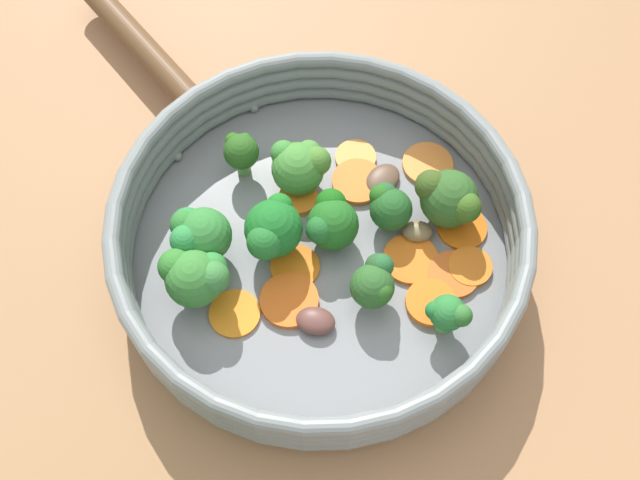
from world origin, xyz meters
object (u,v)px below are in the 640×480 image
carrot_slice_5 (430,167)px  mushroom_piece_2 (316,321)px  carrot_slice_13 (453,275)px  broccoli_floret_2 (195,276)px  carrot_slice_0 (410,259)px  mushroom_piece_0 (383,179)px  carrot_slice_3 (289,300)px  broccoli_floret_3 (198,233)px  broccoli_floret_5 (330,221)px  carrot_slice_1 (358,182)px  carrot_slice_7 (232,311)px  carrot_slice_6 (298,270)px  carrot_slice_10 (462,227)px  broccoli_floret_0 (300,165)px  broccoli_floret_1 (272,229)px  skillet (320,253)px  broccoli_floret_4 (377,281)px  broccoli_floret_8 (389,206)px  carrot_slice_4 (298,198)px  carrot_slice_11 (443,201)px  broccoli_floret_9 (448,198)px  mushroom_piece_1 (417,231)px  carrot_slice_9 (470,267)px  broccoli_floret_7 (448,314)px  carrot_slice_2 (441,180)px  carrot_slice_8 (431,302)px  carrot_slice_12 (356,158)px

carrot_slice_5 → mushroom_piece_2: size_ratio=1.43×
carrot_slice_13 → broccoli_floret_2: bearing=53.6°
carrot_slice_0 → mushroom_piece_0: size_ratio=1.34×
carrot_slice_3 → broccoli_floret_3: 0.09m
carrot_slice_13 → broccoli_floret_5: bearing=28.9°
carrot_slice_1 → mushroom_piece_0: mushroom_piece_0 is taller
carrot_slice_7 → carrot_slice_13: bearing=-121.0°
carrot_slice_3 → carrot_slice_6: 0.03m
carrot_slice_10 → broccoli_floret_0: (0.12, 0.07, 0.02)m
broccoli_floret_1 → mushroom_piece_0: (-0.01, -0.11, -0.03)m
skillet → broccoli_floret_2: 0.11m
carrot_slice_1 → broccoli_floret_0: 0.05m
carrot_slice_13 → carrot_slice_5: bearing=-34.8°
broccoli_floret_4 → broccoli_floret_8: bearing=-51.3°
broccoli_floret_3 → broccoli_floret_5: (-0.06, -0.09, -0.01)m
carrot_slice_4 → carrot_slice_11: bearing=-132.3°
carrot_slice_3 → carrot_slice_13: bearing=-121.3°
broccoli_floret_1 → broccoli_floret_4: (-0.08, -0.03, -0.01)m
skillet → broccoli_floret_9: bearing=-115.1°
carrot_slice_1 → mushroom_piece_1: (-0.07, -0.00, 0.00)m
carrot_slice_3 → carrot_slice_6: bearing=-54.3°
skillet → carrot_slice_10: bearing=-122.0°
carrot_slice_0 → carrot_slice_9: (-0.04, -0.03, 0.00)m
broccoli_floret_4 → broccoli_floret_7: bearing=-158.7°
skillet → carrot_slice_9: bearing=-139.5°
carrot_slice_2 → mushroom_piece_1: mushroom_piece_1 is taller
carrot_slice_2 → carrot_slice_10: bearing=155.6°
carrot_slice_0 → broccoli_floret_0: 0.12m
carrot_slice_1 → broccoli_floret_3: (0.03, 0.14, 0.03)m
carrot_slice_10 → mushroom_piece_0: (0.08, 0.02, 0.00)m
broccoli_floret_8 → carrot_slice_2: bearing=-91.7°
mushroom_piece_2 → broccoli_floret_9: bearing=-89.1°
broccoli_floret_0 → broccoli_floret_5: broccoli_floret_0 is taller
carrot_slice_1 → carrot_slice_3: size_ratio=0.95×
carrot_slice_7 → carrot_slice_8: carrot_slice_8 is taller
broccoli_floret_5 → broccoli_floret_9: size_ratio=0.84×
carrot_slice_3 → mushroom_piece_2: 0.03m
carrot_slice_4 → carrot_slice_7: 0.11m
broccoli_floret_4 → broccoli_floret_5: broccoli_floret_5 is taller
broccoli_floret_0 → mushroom_piece_1: broccoli_floret_0 is taller
carrot_slice_6 → broccoli_floret_2: broccoli_floret_2 is taller
broccoli_floret_1 → mushroom_piece_1: size_ratio=2.22×
broccoli_floret_1 → broccoli_floret_0: bearing=-58.6°
carrot_slice_9 → mushroom_piece_0: bearing=-1.8°
carrot_slice_9 → broccoli_floret_0: size_ratio=0.73×
broccoli_floret_4 → carrot_slice_13: bearing=-116.4°
carrot_slice_8 → carrot_slice_13: (0.01, -0.03, -0.00)m
carrot_slice_0 → carrot_slice_5: 0.09m
broccoli_floret_4 → carrot_slice_3: bearing=54.1°
carrot_slice_7 → carrot_slice_12: bearing=-75.8°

